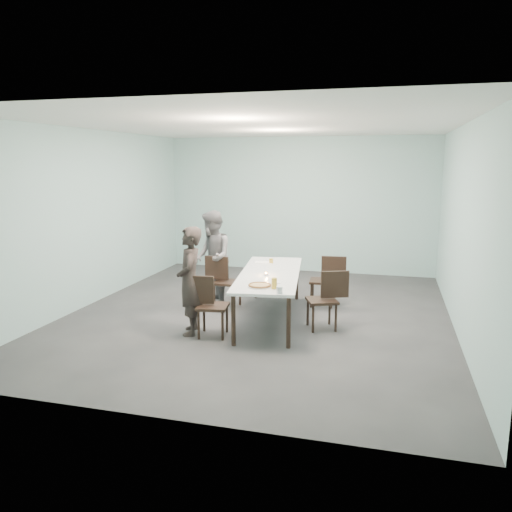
% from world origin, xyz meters
% --- Properties ---
extents(ground, '(7.00, 7.00, 0.00)m').
position_xyz_m(ground, '(0.00, 0.00, 0.00)').
color(ground, '#333335').
rests_on(ground, ground).
extents(room_shell, '(6.02, 7.02, 3.01)m').
position_xyz_m(room_shell, '(0.00, 0.00, 2.03)').
color(room_shell, '#9CC4C3').
rests_on(room_shell, ground).
extents(table, '(1.25, 2.70, 0.75)m').
position_xyz_m(table, '(0.23, -0.19, 0.69)').
color(table, white).
rests_on(table, ground).
extents(chair_near_left, '(0.64, 0.47, 0.87)m').
position_xyz_m(chair_near_left, '(-0.45, -1.16, 0.50)').
color(chair_near_left, black).
rests_on(chair_near_left, ground).
extents(chair_far_left, '(0.62, 0.44, 0.87)m').
position_xyz_m(chair_far_left, '(-0.71, 0.28, 0.50)').
color(chair_far_left, black).
rests_on(chair_far_left, ground).
extents(chair_near_right, '(0.65, 0.55, 0.87)m').
position_xyz_m(chair_near_right, '(1.15, -0.41, 0.50)').
color(chair_near_right, black).
rests_on(chair_near_right, ground).
extents(chair_far_right, '(0.63, 0.45, 0.87)m').
position_xyz_m(chair_far_right, '(1.00, 0.80, 0.50)').
color(chair_far_right, black).
rests_on(chair_far_right, ground).
extents(diner_near, '(0.53, 0.66, 1.56)m').
position_xyz_m(diner_near, '(-0.72, -1.14, 0.78)').
color(diner_near, black).
rests_on(diner_near, ground).
extents(diner_far, '(0.92, 0.99, 1.63)m').
position_xyz_m(diner_far, '(-0.95, 0.42, 0.82)').
color(diner_far, slate).
rests_on(diner_far, ground).
extents(pizza, '(0.34, 0.34, 0.04)m').
position_xyz_m(pizza, '(0.30, -1.10, 0.77)').
color(pizza, white).
rests_on(pizza, table).
extents(side_plate, '(0.18, 0.18, 0.01)m').
position_xyz_m(side_plate, '(0.45, -0.82, 0.76)').
color(side_plate, white).
rests_on(side_plate, table).
extents(beer_glass, '(0.08, 0.08, 0.15)m').
position_xyz_m(beer_glass, '(0.52, -1.15, 0.82)').
color(beer_glass, gold).
rests_on(beer_glass, table).
extents(water_tumbler, '(0.08, 0.08, 0.09)m').
position_xyz_m(water_tumbler, '(0.64, -1.37, 0.80)').
color(water_tumbler, silver).
rests_on(water_tumbler, table).
extents(tealight, '(0.06, 0.06, 0.05)m').
position_xyz_m(tealight, '(0.22, -0.40, 0.77)').
color(tealight, silver).
rests_on(tealight, table).
extents(amber_tumbler, '(0.07, 0.07, 0.08)m').
position_xyz_m(amber_tumbler, '(0.07, 0.54, 0.79)').
color(amber_tumbler, gold).
rests_on(amber_tumbler, table).
extents(menu, '(0.33, 0.26, 0.01)m').
position_xyz_m(menu, '(-0.06, 0.55, 0.75)').
color(menu, silver).
rests_on(menu, table).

